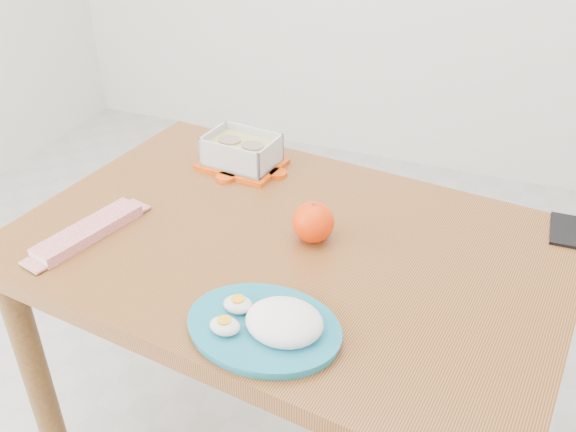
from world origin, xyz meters
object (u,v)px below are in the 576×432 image
at_px(food_container, 242,152).
at_px(smartphone, 566,230).
at_px(orange_fruit, 313,222).
at_px(dining_table, 288,284).
at_px(rice_plate, 270,323).

xyz_separation_m(food_container, smartphone, (0.74, -0.01, -0.04)).
xyz_separation_m(food_container, orange_fruit, (0.27, -0.23, 0.00)).
bearing_deg(dining_table, orange_fruit, 34.65).
bearing_deg(rice_plate, orange_fruit, 97.76).
bearing_deg(smartphone, orange_fruit, -156.09).
distance_m(food_container, smartphone, 0.74).
bearing_deg(orange_fruit, food_container, 139.37).
bearing_deg(food_container, rice_plate, -53.82).
bearing_deg(orange_fruit, rice_plate, -84.51).
xyz_separation_m(dining_table, food_container, (-0.22, 0.25, 0.15)).
bearing_deg(food_container, smartphone, 5.76).
distance_m(orange_fruit, rice_plate, 0.29).
relative_size(food_container, rice_plate, 0.75).
distance_m(orange_fruit, smartphone, 0.52).
xyz_separation_m(food_container, rice_plate, (0.29, -0.51, -0.02)).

